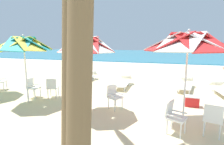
# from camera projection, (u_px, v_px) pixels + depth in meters

# --- Properties ---
(ground_plane) EXTENTS (80.00, 80.00, 0.00)m
(ground_plane) POSITION_uv_depth(u_px,v_px,m) (167.00, 95.00, 8.19)
(ground_plane) COLOR beige
(sea) EXTENTS (80.00, 36.00, 0.10)m
(sea) POSITION_uv_depth(u_px,v_px,m) (170.00, 54.00, 37.16)
(sea) COLOR teal
(sea) RESTS_ON ground
(surf_foam) EXTENTS (80.00, 0.70, 0.01)m
(surf_foam) POSITION_uv_depth(u_px,v_px,m) (169.00, 64.00, 20.02)
(surf_foam) COLOR white
(surf_foam) RESTS_ON ground
(beach_umbrella_0) EXTENTS (2.41, 2.41, 2.76)m
(beach_umbrella_0) POSITION_uv_depth(u_px,v_px,m) (188.00, 43.00, 4.80)
(beach_umbrella_0) COLOR silver
(beach_umbrella_0) RESTS_ON ground
(plastic_chair_0) EXTENTS (0.59, 0.57, 0.87)m
(plastic_chair_0) POSITION_uv_depth(u_px,v_px,m) (174.00, 115.00, 4.62)
(plastic_chair_0) COLOR white
(plastic_chair_0) RESTS_ON ground
(plastic_chair_1) EXTENTS (0.53, 0.55, 0.87)m
(plastic_chair_1) POSITION_uv_depth(u_px,v_px,m) (213.00, 118.00, 4.45)
(plastic_chair_1) COLOR white
(plastic_chair_1) RESTS_ON ground
(beach_umbrella_1) EXTENTS (1.94, 1.94, 2.70)m
(beach_umbrella_1) POSITION_uv_depth(u_px,v_px,m) (87.00, 45.00, 5.76)
(beach_umbrella_1) COLOR silver
(beach_umbrella_1) RESTS_ON ground
(plastic_chair_2) EXTENTS (0.62, 0.61, 0.87)m
(plastic_chair_2) POSITION_uv_depth(u_px,v_px,m) (114.00, 95.00, 6.39)
(plastic_chair_2) COLOR white
(plastic_chair_2) RESTS_ON ground
(beach_umbrella_2) EXTENTS (2.11, 2.11, 2.71)m
(beach_umbrella_2) POSITION_uv_depth(u_px,v_px,m) (24.00, 45.00, 6.75)
(beach_umbrella_2) COLOR silver
(beach_umbrella_2) RESTS_ON ground
(plastic_chair_3) EXTENTS (0.56, 0.58, 0.87)m
(plastic_chair_3) POSITION_uv_depth(u_px,v_px,m) (52.00, 87.00, 7.65)
(plastic_chair_3) COLOR white
(plastic_chair_3) RESTS_ON ground
(plastic_chair_4) EXTENTS (0.49, 0.46, 0.87)m
(plastic_chair_4) POSITION_uv_depth(u_px,v_px,m) (33.00, 86.00, 7.70)
(plastic_chair_4) COLOR white
(plastic_chair_4) RESTS_ON ground
(sun_lounger_0) EXTENTS (0.92, 2.21, 0.62)m
(sun_lounger_0) POSITION_uv_depth(u_px,v_px,m) (224.00, 90.00, 7.90)
(sun_lounger_0) COLOR white
(sun_lounger_0) RESTS_ON ground
(sun_lounger_1) EXTENTS (0.96, 2.22, 0.62)m
(sun_lounger_1) POSITION_uv_depth(u_px,v_px,m) (185.00, 84.00, 9.04)
(sun_lounger_1) COLOR white
(sun_lounger_1) RESTS_ON ground
(sun_lounger_2) EXTENTS (0.71, 2.17, 0.62)m
(sun_lounger_2) POSITION_uv_depth(u_px,v_px,m) (123.00, 82.00, 9.57)
(sun_lounger_2) COLOR white
(sun_lounger_2) RESTS_ON ground
(sun_lounger_3) EXTENTS (0.67, 2.16, 0.62)m
(sun_lounger_3) POSITION_uv_depth(u_px,v_px,m) (86.00, 77.00, 10.99)
(sun_lounger_3) COLOR white
(sun_lounger_3) RESTS_ON ground
(palm_tree_2) EXTENTS (2.56, 3.09, 5.10)m
(palm_tree_2) POSITION_uv_depth(u_px,v_px,m) (68.00, 10.00, 3.74)
(palm_tree_2) COLOR brown
(palm_tree_2) RESTS_ON ground
(cooler_box) EXTENTS (0.50, 0.34, 0.40)m
(cooler_box) POSITION_uv_depth(u_px,v_px,m) (192.00, 101.00, 6.65)
(cooler_box) COLOR red
(cooler_box) RESTS_ON ground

